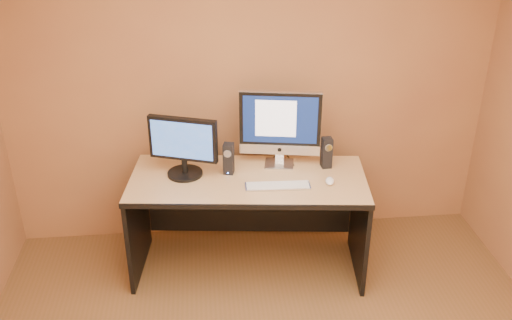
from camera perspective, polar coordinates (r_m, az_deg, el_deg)
The scene contains 10 objects.
walls at distance 2.89m, azimuth 3.15°, elevation -6.90°, with size 4.00×4.00×2.60m, color #98673D, non-canonical shape.
desk at distance 4.53m, azimuth -0.77°, elevation -6.44°, with size 1.79×0.78×0.83m, color tan, non-canonical shape.
imac at distance 4.39m, azimuth 2.41°, elevation 3.11°, with size 0.64×0.23×0.62m, color #B8B9BD, non-canonical shape.
second_monitor at distance 4.30m, azimuth -7.27°, elevation 1.29°, with size 0.54×0.27×0.47m, color black, non-canonical shape.
speaker_left at distance 4.34m, azimuth -2.76°, elevation 0.14°, with size 0.08×0.08×0.25m, color black, non-canonical shape.
speaker_right at distance 4.46m, azimuth 7.07°, elevation 0.74°, with size 0.08×0.08×0.25m, color black, non-canonical shape.
keyboard at distance 4.20m, azimuth 2.18°, elevation -2.59°, with size 0.48×0.13×0.02m, color #B4B4B8.
mouse at distance 4.28m, azimuth 7.39°, elevation -2.08°, with size 0.06×0.11×0.04m, color white.
cable_a at distance 4.61m, azimuth 3.36°, elevation 0.15°, with size 0.01×0.01×0.25m, color black.
cable_b at distance 4.64m, azimuth 1.88°, elevation 0.36°, with size 0.01×0.01×0.20m, color black.
Camera 1 is at (-0.40, -2.37, 2.91)m, focal length 40.00 mm.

